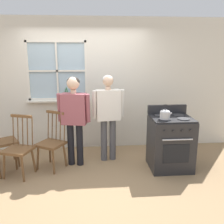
% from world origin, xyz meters
% --- Properties ---
extents(ground_plane, '(16.00, 16.00, 0.00)m').
position_xyz_m(ground_plane, '(0.00, 0.00, 0.00)').
color(ground_plane, '#937551').
extents(wall_back, '(6.40, 0.16, 2.70)m').
position_xyz_m(wall_back, '(0.03, 1.40, 1.33)').
color(wall_back, silver).
rests_on(wall_back, ground_plane).
extents(chair_by_window, '(0.53, 0.51, 1.01)m').
position_xyz_m(chair_by_window, '(-1.10, 0.19, 0.46)').
color(chair_by_window, brown).
rests_on(chair_by_window, ground_plane).
extents(chair_center_cluster, '(0.55, 0.56, 1.01)m').
position_xyz_m(chair_center_cluster, '(-1.47, 0.57, 0.46)').
color(chair_center_cluster, brown).
rests_on(chair_center_cluster, ground_plane).
extents(chair_near_stove, '(0.57, 0.56, 1.01)m').
position_xyz_m(chair_near_stove, '(-0.60, 0.42, 0.46)').
color(chair_near_stove, brown).
rests_on(chair_near_stove, ground_plane).
extents(person_elderly_left, '(0.59, 0.29, 1.60)m').
position_xyz_m(person_elderly_left, '(-0.20, 0.52, 0.99)').
color(person_elderly_left, black).
rests_on(person_elderly_left, ground_plane).
extents(person_teen_center, '(0.60, 0.26, 1.61)m').
position_xyz_m(person_teen_center, '(0.41, 0.68, 0.98)').
color(person_teen_center, '#4C4C51').
rests_on(person_teen_center, ground_plane).
extents(stove, '(0.71, 0.68, 1.08)m').
position_xyz_m(stove, '(1.47, 0.25, 0.47)').
color(stove, '#232326').
rests_on(stove, ground_plane).
extents(kettle, '(0.21, 0.17, 0.25)m').
position_xyz_m(kettle, '(1.31, 0.12, 1.02)').
color(kettle, '#B7B7BC').
rests_on(kettle, stove).
extents(potted_plant, '(0.15, 0.15, 0.30)m').
position_xyz_m(potted_plant, '(-0.40, 1.31, 1.14)').
color(potted_plant, '#935B3D').
rests_on(potted_plant, wall_back).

